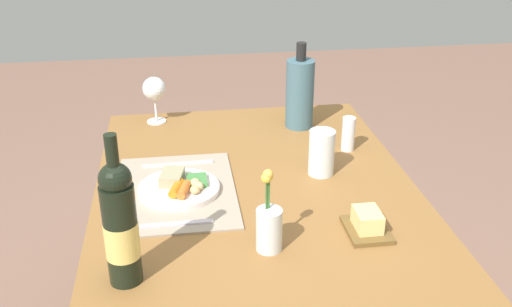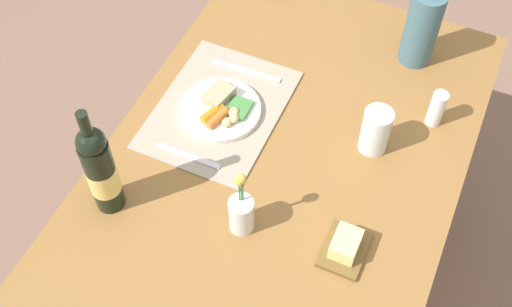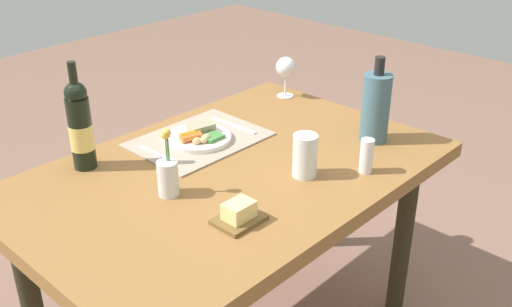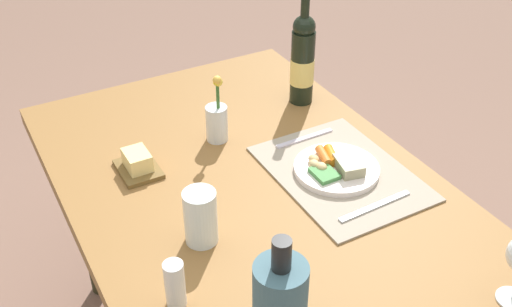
% 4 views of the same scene
% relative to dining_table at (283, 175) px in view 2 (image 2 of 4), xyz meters
% --- Properties ---
extents(ground_plane, '(8.00, 8.00, 0.00)m').
position_rel_dining_table_xyz_m(ground_plane, '(0.00, 0.00, -0.65)').
color(ground_plane, '#825F4F').
extents(dining_table, '(1.34, 0.89, 0.74)m').
position_rel_dining_table_xyz_m(dining_table, '(0.00, 0.00, 0.00)').
color(dining_table, olive).
rests_on(dining_table, ground_plane).
extents(placemat, '(0.44, 0.32, 0.01)m').
position_rel_dining_table_xyz_m(placemat, '(-0.07, -0.22, 0.09)').
color(placemat, '#A1927E').
rests_on(placemat, dining_table).
extents(dinner_plate, '(0.22, 0.22, 0.05)m').
position_rel_dining_table_xyz_m(dinner_plate, '(-0.06, -0.21, 0.11)').
color(dinner_plate, white).
rests_on(dinner_plate, placemat).
extents(fork, '(0.02, 0.21, 0.00)m').
position_rel_dining_table_xyz_m(fork, '(-0.23, -0.21, 0.10)').
color(fork, silver).
rests_on(fork, placemat).
extents(knife, '(0.02, 0.18, 0.00)m').
position_rel_dining_table_xyz_m(knife, '(0.11, -0.22, 0.10)').
color(knife, silver).
rests_on(knife, placemat).
extents(flower_vase, '(0.06, 0.06, 0.20)m').
position_rel_dining_table_xyz_m(flower_vase, '(0.23, -0.01, 0.15)').
color(flower_vase, silver).
rests_on(flower_vase, dining_table).
extents(wine_bottle, '(0.07, 0.07, 0.34)m').
position_rel_dining_table_xyz_m(wine_bottle, '(0.30, -0.34, 0.23)').
color(wine_bottle, black).
rests_on(wine_bottle, dining_table).
extents(salt_shaker, '(0.04, 0.04, 0.11)m').
position_rel_dining_table_xyz_m(salt_shaker, '(-0.27, 0.32, 0.14)').
color(salt_shaker, white).
rests_on(salt_shaker, dining_table).
extents(water_tumbler, '(0.08, 0.08, 0.13)m').
position_rel_dining_table_xyz_m(water_tumbler, '(-0.12, 0.20, 0.15)').
color(water_tumbler, silver).
rests_on(water_tumbler, dining_table).
extents(cooler_bottle, '(0.09, 0.09, 0.29)m').
position_rel_dining_table_xyz_m(cooler_bottle, '(-0.48, 0.21, 0.21)').
color(cooler_bottle, '#426471').
rests_on(cooler_bottle, dining_table).
extents(butter_dish, '(0.13, 0.10, 0.06)m').
position_rel_dining_table_xyz_m(butter_dish, '(0.19, 0.23, 0.11)').
color(butter_dish, brown).
rests_on(butter_dish, dining_table).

